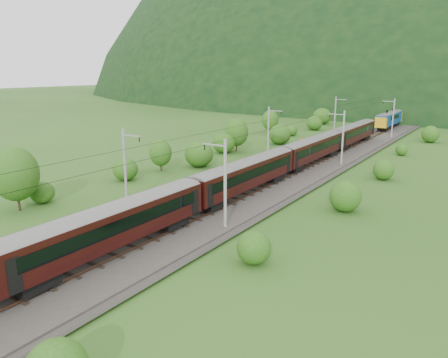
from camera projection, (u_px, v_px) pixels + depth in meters
The scene contains 14 objects.
ground at pixel (172, 217), 42.98m from camera, with size 600.00×600.00×0.00m, color #294D18.
railbed at pixel (227, 193), 51.06m from camera, with size 14.00×220.00×0.30m, color #38332D.
track_left at pixel (211, 188), 52.28m from camera, with size 2.40×220.00×0.27m.
track_right at pixel (245, 194), 49.73m from camera, with size 2.40×220.00×0.27m.
catenary_left at pixel (269, 130), 71.10m from camera, with size 2.54×192.28×8.00m.
catenary_right at pixel (342, 136), 64.60m from camera, with size 2.54×192.28×8.00m.
overhead_wires at pixel (227, 134), 49.36m from camera, with size 4.83×198.00×0.03m.
mountain_ridge at pixel (297, 87), 350.11m from camera, with size 336.00×280.00×132.00m, color black.
train at pixel (284, 156), 57.08m from camera, with size 2.65×125.37×4.59m.
hazard_post_near at pixel (310, 151), 72.14m from camera, with size 0.17×0.17×1.61m, color red.
hazard_post_far at pixel (282, 166), 61.33m from camera, with size 0.14×0.14×1.35m, color red.
signal at pixel (302, 142), 78.29m from camera, with size 0.21×0.21×1.87m.
vegetation_left at pixel (202, 145), 69.57m from camera, with size 12.18×147.86×6.66m.
vegetation_right at pixel (350, 191), 47.51m from camera, with size 5.39×105.40×3.00m.
Camera 1 is at (26.56, -31.32, 14.18)m, focal length 35.00 mm.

